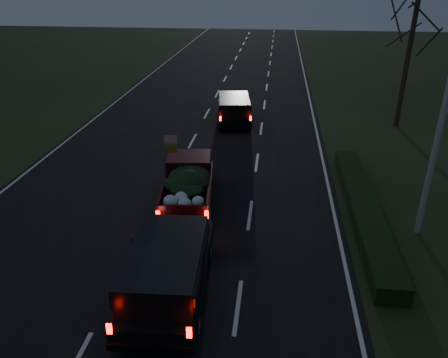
# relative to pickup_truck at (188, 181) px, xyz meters

# --- Properties ---
(ground) EXTENTS (120.00, 120.00, 0.00)m
(ground) POSITION_rel_pickup_truck_xyz_m (-1.11, -3.24, -0.93)
(ground) COLOR black
(ground) RESTS_ON ground
(road_asphalt) EXTENTS (14.00, 120.00, 0.02)m
(road_asphalt) POSITION_rel_pickup_truck_xyz_m (-1.11, -3.24, -0.92)
(road_asphalt) COLOR black
(road_asphalt) RESTS_ON ground
(hedge_row) EXTENTS (1.00, 10.00, 0.60)m
(hedge_row) POSITION_rel_pickup_truck_xyz_m (6.69, -0.24, -0.63)
(hedge_row) COLOR black
(hedge_row) RESTS_ON ground
(bare_tree_far) EXTENTS (3.60, 3.60, 7.00)m
(bare_tree_far) POSITION_rel_pickup_truck_xyz_m (10.39, 10.76, 4.30)
(bare_tree_far) COLOR black
(bare_tree_far) RESTS_ON ground
(pickup_truck) EXTENTS (2.35, 4.92, 2.49)m
(pickup_truck) POSITION_rel_pickup_truck_xyz_m (0.00, 0.00, 0.00)
(pickup_truck) COLOR #3B080B
(pickup_truck) RESTS_ON ground
(lead_suv) EXTENTS (2.43, 4.65, 1.28)m
(lead_suv) POSITION_rel_pickup_truck_xyz_m (0.79, 10.18, 0.03)
(lead_suv) COLOR black
(lead_suv) RESTS_ON ground
(rear_suv) EXTENTS (2.43, 4.95, 1.39)m
(rear_suv) POSITION_rel_pickup_truck_xyz_m (0.54, -5.60, 0.12)
(rear_suv) COLOR black
(rear_suv) RESTS_ON ground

